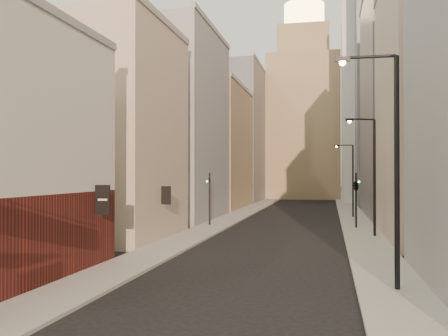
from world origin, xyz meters
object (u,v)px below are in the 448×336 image
streetlamp_near (390,156)px  traffic_light_left (210,188)px  streetlamp_mid (372,170)px  streetlamp_far (351,176)px  white_tower (366,93)px  traffic_light_right (356,185)px  clock_tower (304,111)px

streetlamp_near → traffic_light_left: bearing=118.4°
streetlamp_mid → streetlamp_far: size_ratio=1.13×
white_tower → streetlamp_near: 67.08m
white_tower → streetlamp_far: (-3.75, -30.77, -13.97)m
streetlamp_near → streetlamp_mid: (0.69, 18.06, -0.42)m
traffic_light_right → streetlamp_near: bearing=84.8°
streetlamp_far → traffic_light_left: streetlamp_far is taller
streetlamp_near → streetlamp_mid: bearing=86.6°
clock_tower → streetlamp_near: clock_tower is taller
clock_tower → streetlamp_mid: (8.09, -61.66, -12.41)m
streetlamp_near → streetlamp_far: (-0.14, 34.95, -1.01)m
streetlamp_far → traffic_light_right: streetlamp_far is taller
streetlamp_near → streetlamp_mid: streetlamp_near is taller
streetlamp_near → traffic_light_right: streetlamp_near is taller
white_tower → streetlamp_mid: 49.59m
traffic_light_right → streetlamp_far: bearing=-95.8°
clock_tower → streetlamp_near: (7.40, -79.72, -11.99)m
streetlamp_near → streetlamp_far: size_ratio=1.22×
streetlamp_far → traffic_light_left: bearing=-151.3°
clock_tower → traffic_light_right: (7.22, -55.90, -13.69)m
streetlamp_far → traffic_light_right: (-0.03, -11.13, -0.69)m
white_tower → traffic_light_left: size_ratio=8.30×
traffic_light_left → traffic_light_right: size_ratio=1.00×
streetlamp_mid → traffic_light_right: size_ratio=1.83×
streetlamp_far → traffic_light_left: (-13.28, -11.39, -1.04)m
white_tower → traffic_light_right: white_tower is taller
streetlamp_far → traffic_light_right: bearing=-102.1°
white_tower → traffic_light_left: bearing=-112.0°
streetlamp_near → traffic_light_right: bearing=89.2°
streetlamp_mid → traffic_light_left: (-14.11, 5.49, -1.62)m
streetlamp_near → streetlamp_far: bearing=89.0°
clock_tower → streetlamp_far: bearing=-80.8°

